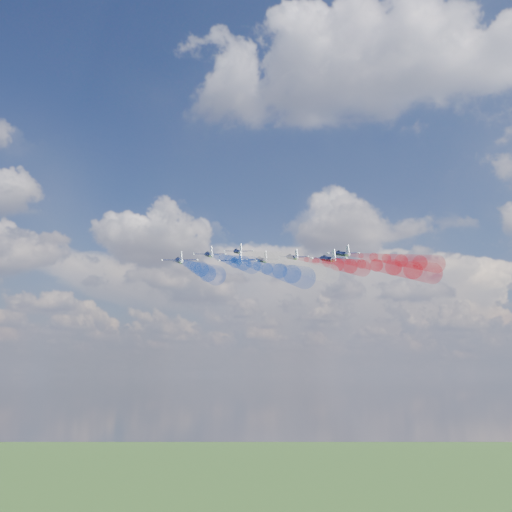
% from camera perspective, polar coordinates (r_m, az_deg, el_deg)
% --- Properties ---
extents(jet_lead, '(12.90, 13.50, 5.49)m').
position_cam_1_polar(jet_lead, '(165.34, -1.71, 0.41)').
color(jet_lead, black).
extents(trail_lead, '(25.15, 33.11, 12.38)m').
position_cam_1_polar(trail_lead, '(142.24, 0.46, 0.03)').
color(trail_lead, white).
extents(jet_inner_left, '(12.90, 13.50, 5.49)m').
position_cam_1_polar(jet_inner_left, '(152.63, -4.41, 0.12)').
color(jet_inner_left, black).
extents(trail_inner_left, '(25.15, 33.11, 12.38)m').
position_cam_1_polar(trail_inner_left, '(129.28, -2.50, -0.34)').
color(trail_inner_left, blue).
extents(jet_inner_right, '(12.90, 13.50, 5.49)m').
position_cam_1_polar(jet_inner_right, '(157.98, 3.38, -0.12)').
color(jet_inner_right, black).
extents(trail_inner_right, '(25.15, 33.11, 12.38)m').
position_cam_1_polar(trail_inner_right, '(135.57, 6.52, -0.61)').
color(trail_inner_right, red).
extents(jet_outer_left, '(12.90, 13.50, 5.49)m').
position_cam_1_polar(jet_outer_left, '(138.92, -7.15, -0.44)').
color(jet_outer_left, black).
extents(trail_outer_left, '(25.15, 33.11, 12.38)m').
position_cam_1_polar(trail_outer_left, '(115.38, -5.57, -1.07)').
color(trail_outer_left, blue).
extents(jet_center_third, '(12.90, 13.50, 5.49)m').
position_cam_1_polar(jet_center_third, '(142.62, 0.52, -0.38)').
color(jet_center_third, black).
extents(trail_center_third, '(25.15, 33.11, 12.38)m').
position_cam_1_polar(trail_center_third, '(119.84, 3.53, -0.97)').
color(trail_center_third, white).
extents(jet_outer_right, '(12.90, 13.50, 5.49)m').
position_cam_1_polar(jet_outer_right, '(150.93, 7.99, 0.21)').
color(jet_outer_right, black).
extents(trail_outer_right, '(25.15, 33.11, 12.38)m').
position_cam_1_polar(trail_outer_right, '(129.31, 12.08, -0.24)').
color(trail_outer_right, red).
extents(jet_rear_left, '(12.90, 13.50, 5.49)m').
position_cam_1_polar(jet_rear_left, '(128.25, -1.82, -0.49)').
color(jet_rear_left, black).
extents(trail_rear_left, '(25.15, 33.11, 12.38)m').
position_cam_1_polar(trail_rear_left, '(105.20, 1.10, -1.19)').
color(trail_rear_left, blue).
extents(jet_rear_right, '(12.90, 13.50, 5.49)m').
position_cam_1_polar(jet_rear_right, '(134.50, 6.67, -0.27)').
color(jet_rear_right, black).
extents(trail_rear_right, '(25.15, 33.11, 12.38)m').
position_cam_1_polar(trail_rear_right, '(112.69, 11.12, -0.88)').
color(trail_rear_right, red).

